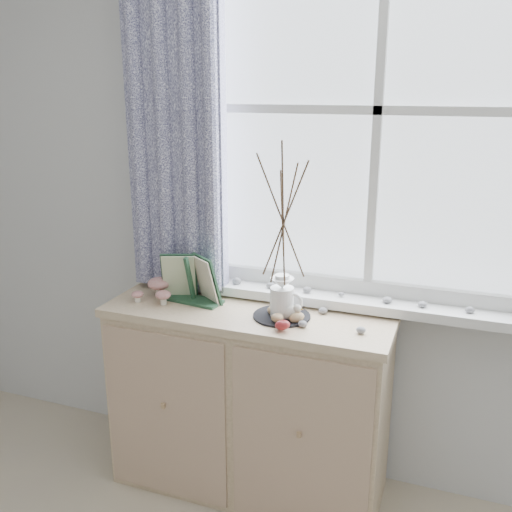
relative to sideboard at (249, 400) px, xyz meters
The scene contains 8 objects.
sideboard is the anchor object (origin of this frame).
botanical_book 0.59m from the sideboard, behind, with size 0.31×0.13×0.22m, color #21452E, non-canonical shape.
toadstool_cluster 0.63m from the sideboard, behind, with size 0.18×0.15×0.09m.
wooden_eggs 0.49m from the sideboard, 26.18° to the right, with size 0.16×0.17×0.06m.
songbird_figurine 0.50m from the sideboard, 12.18° to the right, with size 0.13×0.06×0.07m, color white, non-canonical shape.
crocheted_doily 0.46m from the sideboard, ahead, with size 0.23×0.23×0.01m, color black.
twig_pitcher 0.85m from the sideboard, ahead, with size 0.29×0.29×0.72m.
sideboard_pebbles 0.56m from the sideboard, ahead, with size 0.26×0.19×0.03m.
Camera 1 is at (0.64, -0.30, 1.74)m, focal length 40.00 mm.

